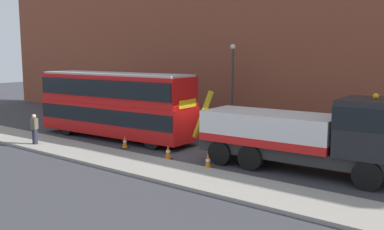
% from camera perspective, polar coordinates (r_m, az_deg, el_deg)
% --- Properties ---
extents(ground_plane, '(120.00, 120.00, 0.00)m').
position_cam_1_polar(ground_plane, '(22.78, 1.48, -4.97)').
color(ground_plane, '#38383D').
extents(near_kerb, '(60.00, 2.80, 0.15)m').
position_cam_1_polar(near_kerb, '(19.64, -5.85, -6.96)').
color(near_kerb, gray).
rests_on(near_kerb, ground_plane).
extents(building_facade, '(60.00, 1.50, 16.00)m').
position_cam_1_polar(building_facade, '(29.16, 11.20, 13.74)').
color(building_facade, brown).
rests_on(building_facade, ground_plane).
extents(recovery_tow_truck, '(10.20, 3.09, 3.67)m').
position_cam_1_polar(recovery_tow_truck, '(19.23, 15.28, -2.39)').
color(recovery_tow_truck, '#2D2D2D').
rests_on(recovery_tow_truck, ground_plane).
extents(double_decker_bus, '(11.14, 3.10, 4.06)m').
position_cam_1_polar(double_decker_bus, '(26.42, -10.38, 1.65)').
color(double_decker_bus, red).
rests_on(double_decker_bus, ground_plane).
extents(pedestrian_onlooker, '(0.42, 0.48, 1.71)m').
position_cam_1_polar(pedestrian_onlooker, '(25.43, -20.46, -1.83)').
color(pedestrian_onlooker, '#232333').
rests_on(pedestrian_onlooker, near_kerb).
extents(traffic_cone_near_bus, '(0.36, 0.36, 0.72)m').
position_cam_1_polar(traffic_cone_near_bus, '(23.76, -9.04, -3.67)').
color(traffic_cone_near_bus, orange).
rests_on(traffic_cone_near_bus, ground_plane).
extents(traffic_cone_midway, '(0.36, 0.36, 0.72)m').
position_cam_1_polar(traffic_cone_midway, '(21.15, -3.25, -5.07)').
color(traffic_cone_midway, orange).
rests_on(traffic_cone_midway, ground_plane).
extents(traffic_cone_near_truck, '(0.36, 0.36, 0.72)m').
position_cam_1_polar(traffic_cone_near_truck, '(19.43, 2.15, -6.27)').
color(traffic_cone_near_truck, orange).
rests_on(traffic_cone_near_truck, ground_plane).
extents(street_lamp, '(0.36, 0.36, 5.83)m').
position_cam_1_polar(street_lamp, '(28.10, 5.47, 4.68)').
color(street_lamp, '#38383D').
rests_on(street_lamp, ground_plane).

